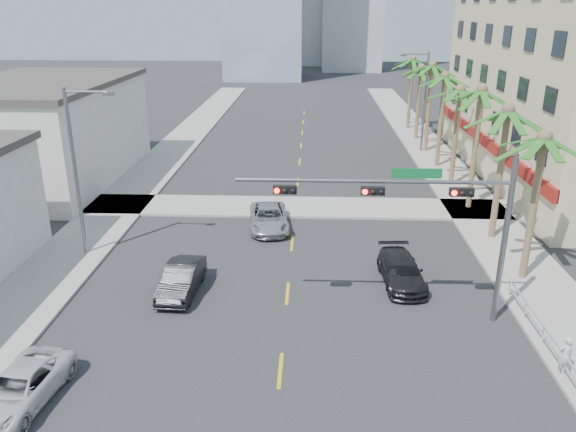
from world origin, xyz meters
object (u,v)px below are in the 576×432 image
object	(u,v)px
pedestrian	(565,356)
car_lane_center	(269,218)
traffic_signal_mast	(428,209)
car_lane_left	(181,279)
car_parked_far	(19,388)
car_lane_right	(401,271)

from	to	relation	value
pedestrian	car_lane_center	bearing A→B (deg)	-59.52
traffic_signal_mast	car_lane_left	xyz separation A→B (m)	(-10.78, 1.96, -4.36)
car_lane_center	car_parked_far	bearing A→B (deg)	-120.39
car_lane_left	car_lane_center	xyz separation A→B (m)	(3.50, 8.37, -0.02)
car_lane_right	pedestrian	distance (m)	8.72
car_lane_right	car_lane_left	bearing A→B (deg)	-175.86
pedestrian	car_lane_right	bearing A→B (deg)	-65.77
car_parked_far	traffic_signal_mast	bearing A→B (deg)	30.09
traffic_signal_mast	car_lane_left	world-z (taller)	traffic_signal_mast
car_lane_left	pedestrian	distance (m)	16.39
car_parked_far	pedestrian	bearing A→B (deg)	13.85
car_parked_far	car_lane_left	bearing A→B (deg)	72.40
car_lane_left	car_lane_right	size ratio (longest dim) A/B	0.93
car_lane_left	car_parked_far	bearing A→B (deg)	-111.86
car_lane_right	traffic_signal_mast	bearing A→B (deg)	-88.70
car_lane_center	car_lane_right	distance (m)	9.87
traffic_signal_mast	car_lane_center	size ratio (longest dim) A/B	2.28
car_lane_center	traffic_signal_mast	bearing A→B (deg)	-61.54
traffic_signal_mast	car_lane_center	distance (m)	13.38
car_lane_left	car_lane_right	bearing A→B (deg)	10.43
car_lane_right	pedestrian	xyz separation A→B (m)	(4.80, -7.27, 0.27)
car_lane_center	pedestrian	size ratio (longest dim) A/B	3.13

